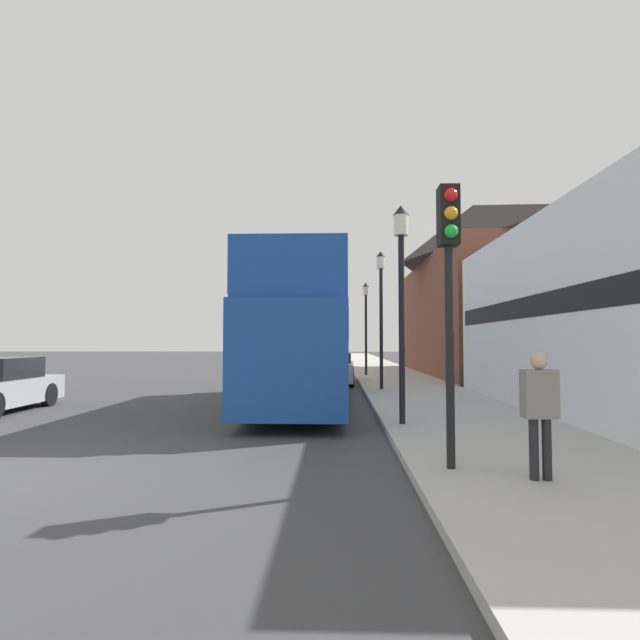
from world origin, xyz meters
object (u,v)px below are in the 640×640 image
pedestrian_nearest (539,403)px  lamp_post_second (381,295)px  traffic_signal (449,261)px  lamp_post_nearest (401,272)px  parked_car_ahead_of_bus (334,369)px  lamp_post_third (366,312)px  tour_bus (303,344)px

pedestrian_nearest → lamp_post_second: (-0.91, 12.33, 2.57)m
pedestrian_nearest → traffic_signal: size_ratio=0.41×
lamp_post_nearest → traffic_signal: bearing=-87.4°
parked_car_ahead_of_bus → lamp_post_third: 5.44m
tour_bus → lamp_post_second: size_ratio=1.93×
pedestrian_nearest → lamp_post_third: (-1.01, 20.30, 2.43)m
lamp_post_third → lamp_post_nearest: bearing=-90.6°
pedestrian_nearest → parked_car_ahead_of_bus: bearing=99.6°
lamp_post_second → lamp_post_third: lamp_post_second is taller
lamp_post_nearest → lamp_post_second: size_ratio=0.91×
lamp_post_nearest → lamp_post_third: (0.17, 15.94, 0.12)m
traffic_signal → lamp_post_nearest: lamp_post_nearest is taller
tour_bus → traffic_signal: size_ratio=2.53×
tour_bus → lamp_post_nearest: size_ratio=2.11×
pedestrian_nearest → lamp_post_second: lamp_post_second is taller
tour_bus → parked_car_ahead_of_bus: tour_bus is taller
lamp_post_second → lamp_post_third: size_ratio=1.05×
tour_bus → traffic_signal: bearing=-71.8°
lamp_post_nearest → lamp_post_second: lamp_post_second is taller
parked_car_ahead_of_bus → tour_bus: bearing=-94.9°
lamp_post_second → lamp_post_third: (-0.10, 7.97, -0.15)m
traffic_signal → lamp_post_second: bearing=89.5°
parked_car_ahead_of_bus → lamp_post_third: bearing=70.4°
lamp_post_third → lamp_post_second: bearing=-89.3°
tour_bus → lamp_post_second: 5.04m
tour_bus → pedestrian_nearest: bearing=-66.9°
pedestrian_nearest → lamp_post_second: size_ratio=0.31×
parked_car_ahead_of_bus → lamp_post_third: size_ratio=0.87×
pedestrian_nearest → traffic_signal: 2.24m
lamp_post_nearest → lamp_post_second: bearing=88.0°
lamp_post_third → tour_bus: bearing=-102.4°
parked_car_ahead_of_bus → lamp_post_second: lamp_post_second is taller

